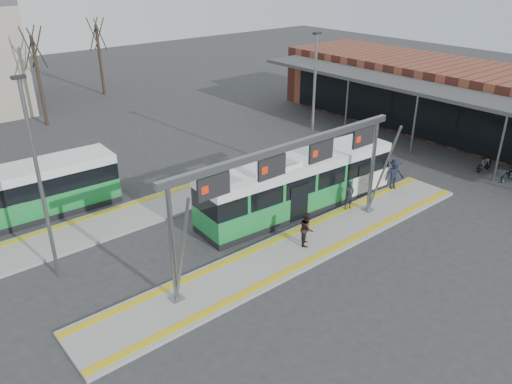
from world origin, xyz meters
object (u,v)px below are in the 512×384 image
at_px(gantry, 292,165).
at_px(passenger_c, 394,174).
at_px(passenger_b, 307,229).
at_px(hero_bus, 298,184).
at_px(passenger_a, 349,195).

relative_size(gantry, passenger_c, 7.03).
height_order(passenger_b, passenger_c, passenger_c).
xyz_separation_m(passenger_b, passenger_c, (8.34, 1.14, 0.10)).
height_order(hero_bus, passenger_c, hero_bus).
relative_size(hero_bus, passenger_b, 7.20).
bearing_deg(passenger_a, gantry, -160.17).
height_order(gantry, passenger_a, gantry).
bearing_deg(passenger_c, passenger_b, -147.76).
height_order(hero_bus, passenger_b, hero_bus).
bearing_deg(passenger_c, hero_bus, -174.09).
relative_size(gantry, passenger_b, 7.91).
height_order(hero_bus, passenger_a, hero_bus).
distance_m(hero_bus, passenger_a, 2.81).
xyz_separation_m(hero_bus, passenger_a, (1.92, -1.98, -0.51)).
bearing_deg(hero_bus, passenger_c, -14.72).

